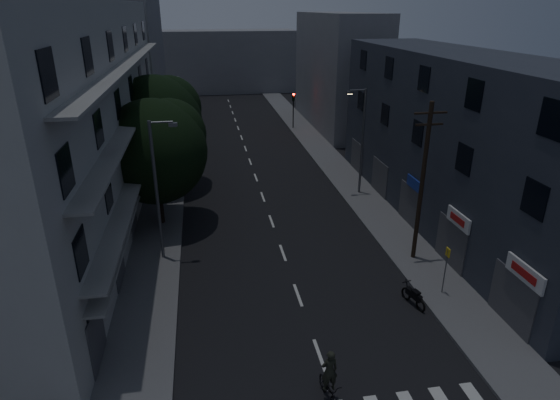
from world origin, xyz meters
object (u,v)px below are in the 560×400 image
object	(u,v)px
motorcycle	(413,297)
cyclist	(329,383)
bus_stop_sign	(446,262)
utility_pole	(422,180)

from	to	relation	value
motorcycle	cyclist	size ratio (longest dim) A/B	0.78
bus_stop_sign	motorcycle	distance (m)	2.38
motorcycle	cyclist	bearing A→B (deg)	-152.48
bus_stop_sign	cyclist	distance (m)	9.46
utility_pole	cyclist	bearing A→B (deg)	-129.05
utility_pole	bus_stop_sign	xyz separation A→B (m)	(-0.11, -3.70, -2.98)
utility_pole	bus_stop_sign	size ratio (longest dim) A/B	3.56
utility_pole	motorcycle	size ratio (longest dim) A/B	5.21
motorcycle	utility_pole	bearing A→B (deg)	51.01
utility_pole	cyclist	size ratio (longest dim) A/B	4.07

